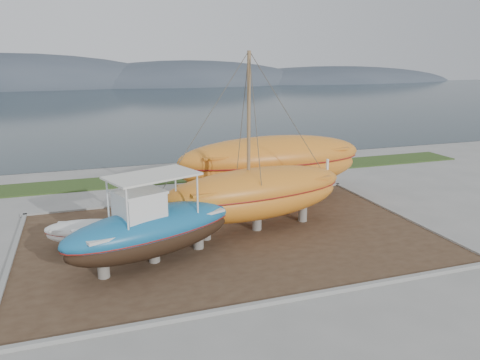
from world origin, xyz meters
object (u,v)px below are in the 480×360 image
object	(u,v)px
orange_sailboat	(258,144)
orange_bare_hull	(272,169)
blue_caique	(153,220)
white_dinghy	(93,235)

from	to	relation	value
orange_sailboat	orange_bare_hull	size ratio (longest dim) A/B	0.83
blue_caique	orange_bare_hull	world-z (taller)	orange_bare_hull
orange_bare_hull	blue_caique	bearing A→B (deg)	-142.21
blue_caique	orange_sailboat	bearing A→B (deg)	0.70
white_dinghy	orange_sailboat	world-z (taller)	orange_sailboat
blue_caique	white_dinghy	distance (m)	3.29
white_dinghy	orange_bare_hull	xyz separation A→B (m)	(9.82, 4.09, 1.17)
white_dinghy	orange_sailboat	distance (m)	8.10
orange_sailboat	white_dinghy	bearing A→B (deg)	170.64
blue_caique	white_dinghy	bearing A→B (deg)	114.97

